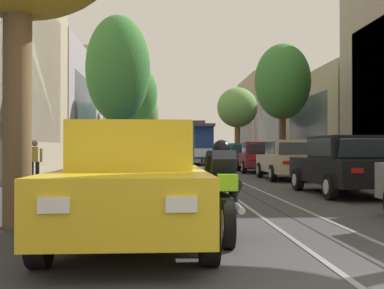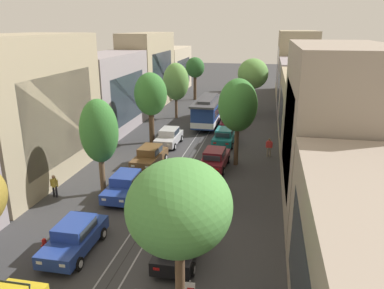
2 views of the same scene
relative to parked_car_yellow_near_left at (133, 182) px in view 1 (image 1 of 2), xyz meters
The scene contains 26 objects.
ground_plane 22.92m from the parked_car_yellow_near_left, 83.24° to the left, with size 163.13×163.13×0.00m, color #38383A.
trolley_track_rails 27.42m from the parked_car_yellow_near_left, 84.36° to the left, with size 1.14×73.25×0.01m.
building_facade_left 28.94m from the parked_car_yellow_near_left, 105.10° to the left, with size 5.76×64.95×10.23m.
building_facade_right 31.32m from the parked_car_yellow_near_left, 65.50° to the left, with size 5.63×64.95×9.98m.
parked_car_yellow_near_left is the anchor object (origin of this frame).
parked_car_blue_second_left 5.77m from the parked_car_yellow_near_left, 89.47° to the left, with size 2.02×4.37×1.58m.
parked_car_blue_mid_left 12.28m from the parked_car_yellow_near_left, 88.93° to the left, with size 2.02×4.37×1.58m.
parked_car_brown_fourth_left 18.02m from the parked_car_yellow_near_left, 89.75° to the left, with size 2.12×4.41×1.58m.
parked_car_silver_fifth_left 23.63m from the parked_car_yellow_near_left, 89.53° to the left, with size 2.02×4.37×1.58m.
parked_car_black_second_right 8.20m from the parked_car_yellow_near_left, 50.18° to the left, with size 2.06×4.39×1.58m.
parked_car_beige_mid_right 13.70m from the parked_car_yellow_near_left, 67.14° to the left, with size 2.05×4.38×1.58m.
parked_car_maroon_fourth_right 19.25m from the parked_car_yellow_near_left, 74.16° to the left, with size 2.14×4.42×1.58m.
parked_car_teal_fifth_right 25.37m from the parked_car_yellow_near_left, 77.95° to the left, with size 2.11×4.41×1.58m.
parked_car_maroon_sixth_right 31.11m from the parked_car_yellow_near_left, 80.45° to the left, with size 2.08×4.39×1.58m.
parked_car_red_far_right 36.96m from the parked_car_yellow_near_left, 81.81° to the left, with size 2.15×4.42×1.58m.
street_tree_kerb_left_second 12.97m from the parked_car_yellow_near_left, 96.49° to the left, with size 2.50×2.28×6.43m.
street_tree_kerb_left_mid 24.45m from the parked_car_yellow_near_left, 93.83° to the left, with size 3.08×2.77×6.69m.
street_tree_kerb_left_fourth 34.56m from the parked_car_yellow_near_left, 92.83° to the left, with size 3.10×2.57×6.61m.
street_tree_kerb_left_far 46.60m from the parked_car_yellow_near_left, 92.12° to the left, with size 2.79×2.26×6.31m.
street_tree_kerb_right_second 21.18m from the parked_car_yellow_near_left, 70.85° to the left, with size 3.04×3.31×6.97m.
street_tree_kerb_right_mid 39.22m from the parked_car_yellow_near_left, 79.47° to the left, with size 3.75×3.50×6.94m.
cable_car_trolley 31.48m from the parked_car_yellow_near_left, 85.08° to the left, with size 2.69×9.16×3.28m.
motorcycle_with_rider 1.24m from the parked_car_yellow_near_left, ahead, with size 0.56×1.99×1.37m.
pedestrian_on_left_pavement 12.02m from the parked_car_yellow_near_left, 110.83° to the left, with size 0.55×0.41×1.54m.
pedestrian_on_right_pavement 24.06m from the parked_car_yellow_near_left, 66.94° to the left, with size 0.55×0.26×1.63m.
fire_hydrant 5.47m from the parked_car_yellow_near_left, 104.08° to the left, with size 0.40×0.22×0.84m.
Camera 1 is at (-2.27, -3.15, 1.25)m, focal length 45.43 mm.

